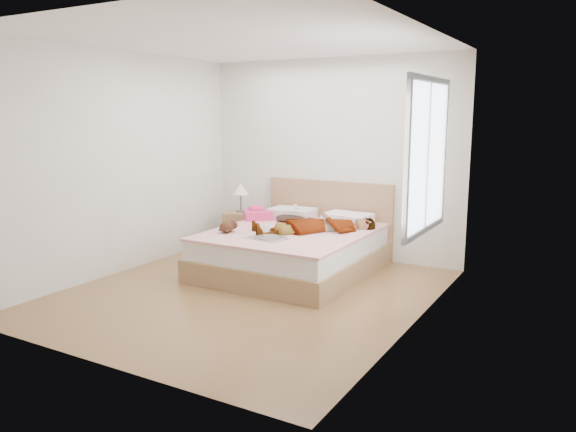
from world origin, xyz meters
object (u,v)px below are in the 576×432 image
Objects in this scene: coffee_mug at (266,228)px; plush_toy at (228,226)px; towel at (257,214)px; woman at (316,222)px; bed at (296,248)px; magazine at (266,238)px; phone at (296,207)px; nightstand at (241,227)px.

plush_toy reaches higher than coffee_mug.
towel is 0.82m from coffee_mug.
bed reaches higher than woman.
magazine is at bearing -92.90° from bed.
plush_toy is (-0.35, -1.01, -0.12)m from phone.
coffee_mug is (-0.49, -0.34, -0.06)m from woman.
plush_toy is 0.29× the size of nightstand.
woman is 5.68× the size of plush_toy.
magazine is 0.51× the size of nightstand.
woman is at bearing -15.36° from towel.
phone is at bearing 118.55° from bed.
bed is 1.35m from nightstand.
nightstand is (-1.18, 1.21, -0.21)m from magazine.
phone reaches higher than plush_toy.
nightstand reaches higher than woman.
woman is 14.93× the size of phone.
woman is 0.72m from magazine.
towel is 0.49× the size of nightstand.
magazine is 1.78× the size of plush_toy.
nightstand is at bearing 117.97° from plush_toy.
phone reaches higher than towel.
towel reaches higher than plush_toy.
coffee_mug is at bearing 122.50° from magazine.
bed reaches higher than magazine.
woman is at bearing 35.35° from plush_toy.
bed is at bearing -26.21° from nightstand.
bed is 0.47m from coffee_mug.
plush_toy is (0.16, -0.88, -0.00)m from towel.
bed is 7.80× the size of plush_toy.
phone is 0.05× the size of bed.
coffee_mug is at bearing -131.79° from phone.
phone is at bearing 101.10° from magazine.
plush_toy is at bearing -144.33° from coffee_mug.
magazine is 0.37m from coffee_mug.
magazine is 0.57m from plush_toy.
towel is at bearing -147.93° from woman.
phone reaches higher than magazine.
towel is (-1.02, 0.28, -0.03)m from woman.
nightstand is (-1.47, 0.56, -0.31)m from woman.
magazine is (0.72, -0.93, -0.07)m from towel.
woman is 3.20× the size of magazine.
bed is 4.39× the size of magazine.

